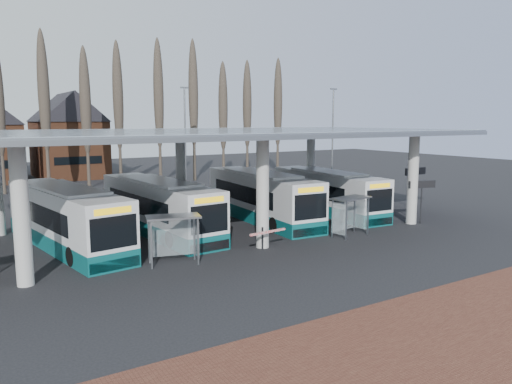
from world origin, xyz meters
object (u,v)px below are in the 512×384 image
bus_0 (66,219)px  shelter_2 (349,208)px  bus_1 (159,208)px  bus_2 (261,197)px  bus_3 (327,193)px  shelter_1 (173,228)px

bus_0 → shelter_2: bearing=-31.0°
bus_1 → bus_2: size_ratio=0.98×
bus_2 → shelter_2: 7.17m
bus_3 → shelter_2: 7.58m
bus_3 → shelter_1: size_ratio=4.12×
bus_1 → bus_3: (13.25, -0.31, -0.06)m
bus_0 → bus_2: (13.19, 0.64, 0.01)m
bus_2 → shelter_1: (-9.45, -6.81, 0.15)m
bus_0 → bus_2: size_ratio=1.00×
shelter_1 → shelter_2: shelter_1 is taller
bus_0 → bus_1: (5.62, 0.61, -0.02)m
bus_2 → bus_3: bus_2 is taller
shelter_2 → bus_3: bearing=49.1°
bus_1 → bus_3: bearing=-5.9°
shelter_2 → bus_0: bearing=146.5°
shelter_2 → shelter_1: bearing=168.6°
shelter_2 → bus_2: bearing=94.5°
shelter_2 → bus_1: bearing=133.1°
bus_1 → bus_2: 7.57m
bus_3 → bus_0: bearing=-174.9°
bus_2 → shelter_2: size_ratio=4.50×
bus_2 → shelter_1: bearing=-140.2°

